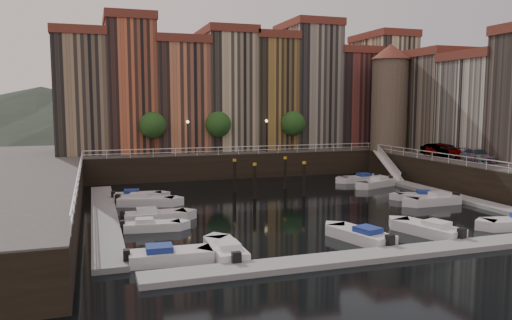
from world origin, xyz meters
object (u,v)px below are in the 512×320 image
object	(u,v)px
boat_left_1	(151,226)
boat_left_2	(153,216)
mooring_pilings	(270,178)
car_c	(477,156)
boat_left_0	(169,256)
car_b	(438,151)
corner_tower	(390,96)
car_a	(446,151)
gangway	(388,164)

from	to	relation	value
boat_left_1	boat_left_2	bearing A→B (deg)	86.00
mooring_pilings	car_c	world-z (taller)	car_c
boat_left_0	car_b	xyz separation A→B (m)	(33.71, 19.40, 3.35)
corner_tower	mooring_pilings	world-z (taller)	corner_tower
car_c	car_a	bearing A→B (deg)	104.80
boat_left_0	car_a	xyz separation A→B (m)	(33.99, 18.39, 3.42)
corner_tower	boat_left_1	distance (m)	40.23
boat_left_0	boat_left_1	size ratio (longest dim) A/B	1.17
gangway	mooring_pilings	bearing A→B (deg)	-164.07
boat_left_0	car_a	size ratio (longest dim) A/B	1.07
car_a	boat_left_0	bearing A→B (deg)	-166.87
boat_left_0	car_a	world-z (taller)	car_a
boat_left_2	car_c	world-z (taller)	car_c
mooring_pilings	boat_left_2	size ratio (longest dim) A/B	1.24
boat_left_0	boat_left_1	world-z (taller)	boat_left_0
boat_left_0	car_c	size ratio (longest dim) A/B	1.10
boat_left_1	car_c	world-z (taller)	car_c
car_c	corner_tower	bearing A→B (deg)	106.51
boat_left_0	boat_left_2	size ratio (longest dim) A/B	1.00
boat_left_0	car_c	xyz separation A→B (m)	(34.25, 13.95, 3.28)
boat_left_2	car_a	size ratio (longest dim) A/B	1.07
boat_left_2	car_a	xyz separation A→B (m)	(33.60, 7.73, 3.41)
gangway	boat_left_2	world-z (taller)	gangway
mooring_pilings	corner_tower	bearing A→B (deg)	25.18
boat_left_1	car_c	bearing A→B (deg)	16.63
gangway	mooring_pilings	world-z (taller)	gangway
gangway	car_b	size ratio (longest dim) A/B	1.85
boat_left_0	boat_left_1	distance (m)	7.86
boat_left_2	car_c	distance (m)	34.17
corner_tower	boat_left_1	size ratio (longest dim) A/B	3.20
gangway	boat_left_1	world-z (taller)	gangway
corner_tower	mooring_pilings	bearing A→B (deg)	-154.82
boat_left_1	car_b	size ratio (longest dim) A/B	0.96
gangway	boat_left_0	xyz separation A→B (m)	(-30.06, -23.99, -1.53)
gangway	corner_tower	bearing A→B (deg)	57.20
corner_tower	car_c	world-z (taller)	corner_tower
corner_tower	car_b	distance (m)	11.18
mooring_pilings	car_c	distance (m)	21.90
boat_left_0	boat_left_1	xyz separation A→B (m)	(-0.13, 7.86, -0.06)
boat_left_1	boat_left_0	bearing A→B (deg)	-82.43
car_b	gangway	bearing A→B (deg)	125.88
boat_left_0	car_b	distance (m)	39.04
gangway	boat_left_1	distance (m)	34.27
car_b	car_c	xyz separation A→B (m)	(0.53, -5.45, -0.08)
corner_tower	boat_left_2	world-z (taller)	corner_tower
boat_left_1	mooring_pilings	bearing A→B (deg)	47.11
boat_left_1	car_b	xyz separation A→B (m)	(33.85, 11.54, 3.41)
mooring_pilings	car_b	world-z (taller)	car_b
gangway	car_a	world-z (taller)	car_a
car_b	mooring_pilings	bearing A→B (deg)	178.15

